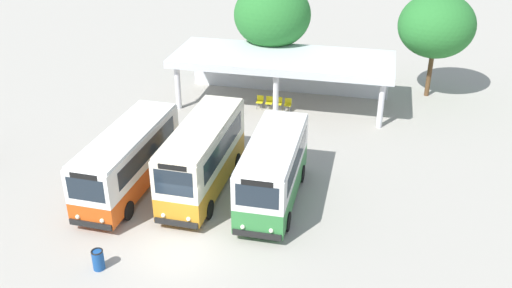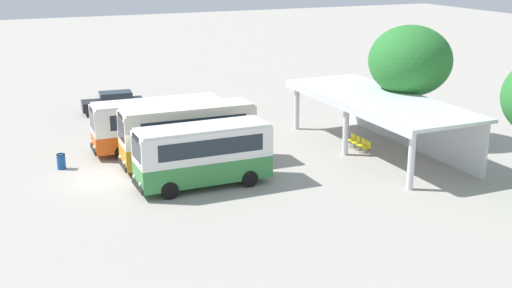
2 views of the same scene
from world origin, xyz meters
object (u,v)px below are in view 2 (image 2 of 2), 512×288
Objects in this scene: waiting_chair_middle_seat at (362,144)px; city_bus_nearest_orange at (158,123)px; waiting_chair_fourth_seat at (367,147)px; litter_bin_apron at (61,161)px; city_bus_middle_cream at (203,153)px; waiting_chair_second_from_end at (356,141)px; parked_car_flank at (114,102)px; city_bus_second_in_row at (188,133)px; waiting_chair_end_by_column at (351,139)px.

city_bus_nearest_orange is at bearing -115.21° from waiting_chair_middle_seat.
waiting_chair_fourth_seat is at bearing -4.27° from waiting_chair_middle_seat.
city_bus_nearest_orange is 6.30m from litter_bin_apron.
city_bus_nearest_orange is 8.97× the size of litter_bin_apron.
waiting_chair_second_from_end is at bearing 102.57° from city_bus_middle_cream.
parked_car_flank reaches higher than waiting_chair_second_from_end.
city_bus_middle_cream is at bearing -80.61° from waiting_chair_middle_seat.
city_bus_middle_cream reaches higher than litter_bin_apron.
waiting_chair_second_from_end is (15.54, 11.89, -0.31)m from parked_car_flank.
city_bus_nearest_orange is 3.67m from city_bus_second_in_row.
city_bus_second_in_row is 1.64× the size of parked_car_flank.
city_bus_nearest_orange reaches higher than waiting_chair_end_by_column.
waiting_chair_middle_seat is at bearing 64.79° from city_bus_nearest_orange.
waiting_chair_second_from_end is at bearing 83.81° from city_bus_second_in_row.
city_bus_nearest_orange reaches higher than waiting_chair_fourth_seat.
city_bus_nearest_orange is 10.87m from parked_car_flank.
waiting_chair_middle_seat is (0.63, 0.00, 0.00)m from waiting_chair_second_from_end.
waiting_chair_fourth_seat is (0.63, -0.05, 0.00)m from waiting_chair_middle_seat.
city_bus_second_in_row is 8.61× the size of litter_bin_apron.
city_bus_second_in_row is at bearing -99.53° from waiting_chair_middle_seat.
parked_car_flank is 13.29m from litter_bin_apron.
city_bus_middle_cream is 11.26m from waiting_chair_second_from_end.
city_bus_nearest_orange is at bearing -109.79° from waiting_chair_end_by_column.
city_bus_nearest_orange is at bearing 101.88° from litter_bin_apron.
waiting_chair_end_by_column is 1.26m from waiting_chair_middle_seat.
waiting_chair_end_by_column is at bearing 38.59° from parked_car_flank.
waiting_chair_end_by_column is (14.91, 11.90, -0.31)m from parked_car_flank.
waiting_chair_second_from_end is (1.15, 10.57, -1.43)m from city_bus_second_in_row.
waiting_chair_middle_seat is at bearing -0.70° from waiting_chair_end_by_column.
city_bus_second_in_row is 9.01× the size of waiting_chair_middle_seat.
city_bus_nearest_orange is 7.18m from city_bus_middle_cream.
city_bus_nearest_orange is 9.39× the size of waiting_chair_middle_seat.
waiting_chair_end_by_column is at bearing 178.11° from waiting_chair_fourth_seat.
city_bus_middle_cream is 8.30× the size of waiting_chair_fourth_seat.
waiting_chair_end_by_column is (4.10, 11.39, -1.24)m from city_bus_nearest_orange.
city_bus_second_in_row is at bearing -96.19° from waiting_chair_second_from_end.
litter_bin_apron reaches higher than waiting_chair_end_by_column.
city_bus_nearest_orange reaches higher than waiting_chair_middle_seat.
waiting_chair_fourth_seat is (-1.18, 10.87, -1.29)m from city_bus_middle_cream.
city_bus_nearest_orange is 9.39× the size of waiting_chair_end_by_column.
city_bus_middle_cream is at bearing -83.82° from waiting_chair_fourth_seat.
parked_car_flank is at bearing -143.68° from waiting_chair_middle_seat.
waiting_chair_second_from_end is 17.74m from litter_bin_apron.
parked_car_flank reaches higher than litter_bin_apron.
city_bus_second_in_row is 9.01× the size of waiting_chair_end_by_column.
parked_car_flank is (-14.39, -1.31, -1.12)m from city_bus_second_in_row.
litter_bin_apron reaches higher than waiting_chair_fourth_seat.
waiting_chair_fourth_seat is at bearing -1.89° from waiting_chair_end_by_column.
city_bus_second_in_row reaches higher than waiting_chair_second_from_end.
waiting_chair_end_by_column is 1.00× the size of waiting_chair_second_from_end.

